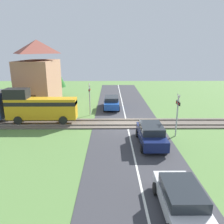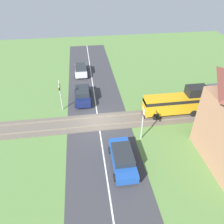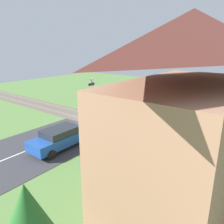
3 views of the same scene
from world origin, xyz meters
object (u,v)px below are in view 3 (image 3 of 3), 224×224
(crossing_signal_east_approach, at_px, (113,114))
(crossing_signal_west_approach, at_px, (92,89))
(station_building, at_px, (183,128))
(pedestrian_by_station, at_px, (212,159))
(car_far_side, at_px, (61,137))
(car_near_crossing, at_px, (117,102))
(car_behind_queue, at_px, (147,92))

(crossing_signal_east_approach, bearing_deg, crossing_signal_west_approach, -128.44)
(station_building, xyz_separation_m, pedestrian_by_station, (-4.37, 0.36, -3.11))
(station_building, bearing_deg, crossing_signal_east_approach, -122.60)
(car_far_side, relative_size, crossing_signal_east_approach, 1.28)
(car_near_crossing, bearing_deg, car_far_side, 15.42)
(car_far_side, relative_size, pedestrian_by_station, 2.65)
(car_near_crossing, distance_m, pedestrian_by_station, 14.08)
(car_behind_queue, height_order, crossing_signal_west_approach, crossing_signal_west_approach)
(car_far_side, distance_m, pedestrian_by_station, 9.66)
(car_far_side, relative_size, car_behind_queue, 1.10)
(car_near_crossing, distance_m, car_far_side, 10.83)
(car_near_crossing, bearing_deg, crossing_signal_west_approach, -55.71)
(car_behind_queue, bearing_deg, car_far_side, 9.26)
(crossing_signal_west_approach, height_order, crossing_signal_east_approach, same)
(crossing_signal_west_approach, xyz_separation_m, crossing_signal_east_approach, (5.98, 7.53, 0.00))
(car_far_side, bearing_deg, car_behind_queue, -170.74)
(crossing_signal_east_approach, height_order, pedestrian_by_station, crossing_signal_east_approach)
(crossing_signal_west_approach, bearing_deg, car_behind_queue, 165.21)
(car_near_crossing, relative_size, car_far_side, 0.97)
(car_near_crossing, xyz_separation_m, station_building, (11.69, 11.66, 3.08))
(crossing_signal_west_approach, relative_size, crossing_signal_east_approach, 1.00)
(car_behind_queue, bearing_deg, crossing_signal_east_approach, 19.40)
(car_near_crossing, relative_size, crossing_signal_west_approach, 1.24)
(car_behind_queue, distance_m, crossing_signal_west_approach, 9.24)
(station_building, height_order, pedestrian_by_station, station_building)
(car_far_side, relative_size, station_building, 0.56)
(car_behind_queue, xyz_separation_m, station_building, (18.92, 11.66, 3.17))
(car_far_side, height_order, station_building, station_building)
(crossing_signal_west_approach, distance_m, pedestrian_by_station, 15.52)
(car_far_side, bearing_deg, car_near_crossing, -164.58)
(car_behind_queue, relative_size, pedestrian_by_station, 2.40)
(car_far_side, distance_m, car_behind_queue, 17.90)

